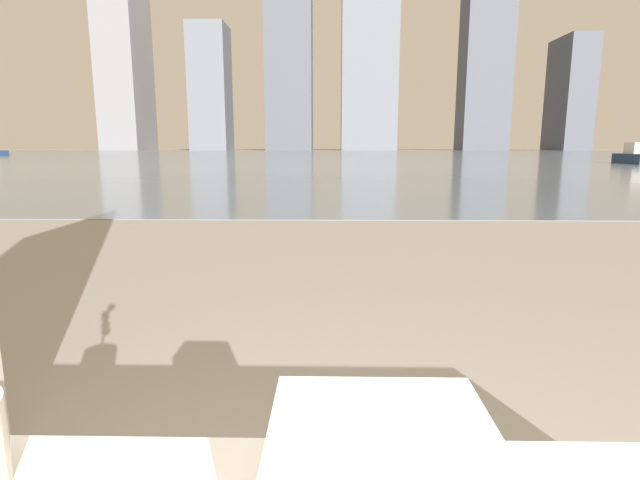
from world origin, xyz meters
name	(u,v)px	position (x,y,z in m)	size (l,w,h in m)	color
harbor_water	(331,154)	(0.00, 62.00, 0.01)	(180.00, 110.00, 0.01)	slate
harbor_boat_2	(635,156)	(17.15, 29.12, 0.43)	(1.32, 3.23, 1.19)	navy
skyline_tower_1	(210,89)	(-27.46, 118.00, 13.86)	(8.34, 9.70, 27.71)	slate
skyline_tower_2	(289,16)	(-9.41, 118.00, 29.30)	(10.39, 9.31, 58.59)	#4C515B
skyline_tower_4	(485,69)	(34.66, 118.00, 17.90)	(10.32, 8.56, 35.79)	#4C515B
skyline_tower_5	(570,95)	(54.00, 118.00, 12.35)	(6.27, 12.49, 24.71)	#4C515B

